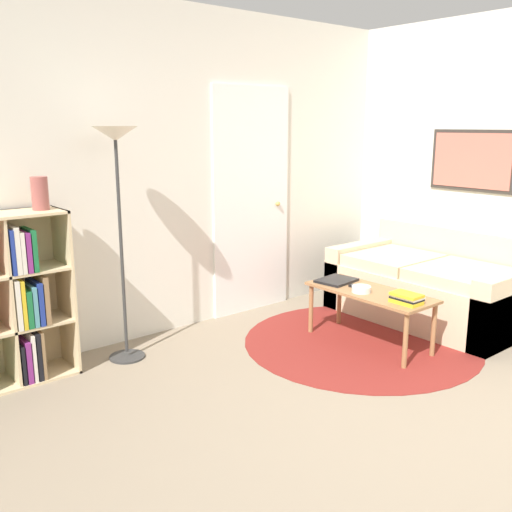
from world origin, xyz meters
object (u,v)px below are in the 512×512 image
Objects in this scene: coffee_table at (370,297)px; bowl at (361,289)px; floor_lamp at (117,164)px; vase_on_shelf at (40,193)px; couch at (433,287)px; laptop at (336,280)px.

coffee_table is 6.90× the size of bowl.
vase_on_shelf is (-0.49, 0.12, -0.17)m from floor_lamp.
couch is 7.51× the size of vase_on_shelf.
floor_lamp reaches higher than vase_on_shelf.
floor_lamp is 1.65× the size of coffee_table.
bowl is at bearing -103.25° from laptop.
bowl is (1.51, -0.93, -0.96)m from floor_lamp.
bowl reaches higher than laptop.
floor_lamp reaches higher than coffee_table.
vase_on_shelf is (-2.08, 0.73, 0.80)m from laptop.
laptop is at bearing 90.90° from coffee_table.
floor_lamp is 2.12m from coffee_table.
vase_on_shelf is at bearing 152.74° from coffee_table.
couch is 3.33m from vase_on_shelf.
vase_on_shelf reaches higher than coffee_table.
floor_lamp is at bearing 160.50° from couch.
vase_on_shelf is (-3.02, 1.02, 0.96)m from couch.
floor_lamp is 0.54m from vase_on_shelf.
vase_on_shelf is at bearing 166.48° from floor_lamp.
floor_lamp is 7.69× the size of vase_on_shelf.
bowl is at bearing -27.73° from vase_on_shelf.
coffee_table is at bearing -27.26° from vase_on_shelf.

